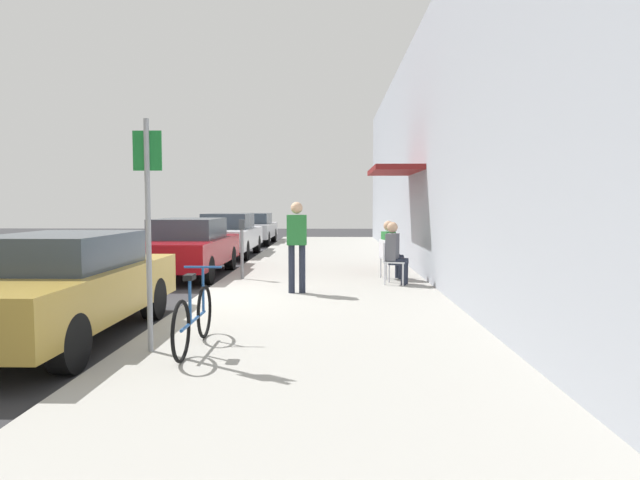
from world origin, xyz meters
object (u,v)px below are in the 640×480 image
Objects in this scene: seated_patron_1 at (391,248)px; seated_patron_0 at (395,251)px; bicycle_0 at (194,318)px; street_sign at (148,217)px; parked_car_1 at (188,247)px; cafe_chair_0 at (392,260)px; cafe_chair_1 at (388,256)px; parking_meter at (242,244)px; parked_car_0 at (59,285)px; parked_car_3 at (253,228)px; pedestrian_standing at (297,240)px; parked_car_2 at (228,234)px.

seated_patron_0 is at bearing -89.96° from seated_patron_1.
street_sign is at bearing -168.37° from bicycle_0.
parked_car_1 is 5.06× the size of cafe_chair_0.
parked_car_1 is 3.41× the size of seated_patron_1.
parking_meter is at bearing -178.77° from cafe_chair_1.
parked_car_0 is 2.57× the size of bicycle_0.
seated_patron_1 is (4.86, -12.22, 0.10)m from parked_car_3.
street_sign is at bearing -78.37° from parked_car_1.
seated_patron_0 is at bearing 60.79° from bicycle_0.
parked_car_3 is 2.57× the size of bicycle_0.
parked_car_3 is 13.15m from seated_patron_1.
parked_car_3 is (0.00, 11.02, -0.02)m from parked_car_1.
pedestrian_standing is at bearing 71.13° from street_sign.
parked_car_0 is 3.41× the size of seated_patron_0.
cafe_chair_0 is at bearing -22.65° from parked_car_1.
pedestrian_standing reaches higher than cafe_chair_0.
pedestrian_standing is (-1.96, -2.01, 0.30)m from seated_patron_1.
parked_car_1 is 3.33× the size of parking_meter.
bicycle_0 is at bearing -115.34° from cafe_chair_1.
street_sign is 1.53× the size of pedestrian_standing.
seated_patron_1 is at bearing 61.12° from street_sign.
parked_car_1 is at bearing 101.63° from street_sign.
parked_car_3 is (-0.00, 17.38, -0.01)m from parked_car_0.
seated_patron_1 is at bearing -52.82° from parked_car_2.
parking_meter is at bearing 167.41° from seated_patron_0.
parked_car_3 is 13.92m from seated_patron_0.
pedestrian_standing is at bearing -55.02° from parking_meter.
parked_car_2 reaches higher than parked_car_1.
parked_car_2 is 12.55m from bicycle_0.
cafe_chair_0 is (2.83, 5.19, 0.14)m from bicycle_0.
bicycle_0 is 1.33× the size of seated_patron_0.
seated_patron_1 is (4.86, -1.20, 0.08)m from parked_car_1.
cafe_chair_0 is at bearing 42.23° from parked_car_0.
cafe_chair_1 is (4.80, -6.42, -0.13)m from parked_car_2.
parked_car_3 is at bearing 96.17° from bicycle_0.
pedestrian_standing reaches higher than parked_car_0.
seated_patron_0 is 0.76× the size of pedestrian_standing.
parked_car_0 is 5.06× the size of cafe_chair_1.
parked_car_3 is 3.41× the size of seated_patron_0.
seated_patron_1 is (0.06, 0.01, 0.19)m from cafe_chair_1.
seated_patron_0 is at bearing -19.50° from cafe_chair_0.
parked_car_2 is 8.66m from cafe_chair_0.
parked_car_0 is 7.04m from cafe_chair_1.
seated_patron_0 is 2.31m from pedestrian_standing.
bicycle_0 is at bearing -115.74° from seated_patron_1.
bicycle_0 is at bearing -22.87° from parked_car_0.
pedestrian_standing is at bearing -133.71° from cafe_chair_1.
street_sign reaches higher than parking_meter.
cafe_chair_1 is at bearing 1.23° from parking_meter.
parking_meter is at bearing 124.98° from pedestrian_standing.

